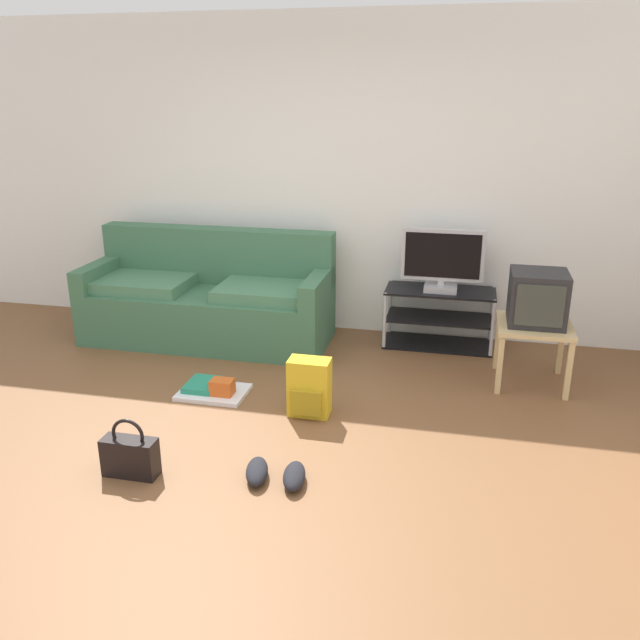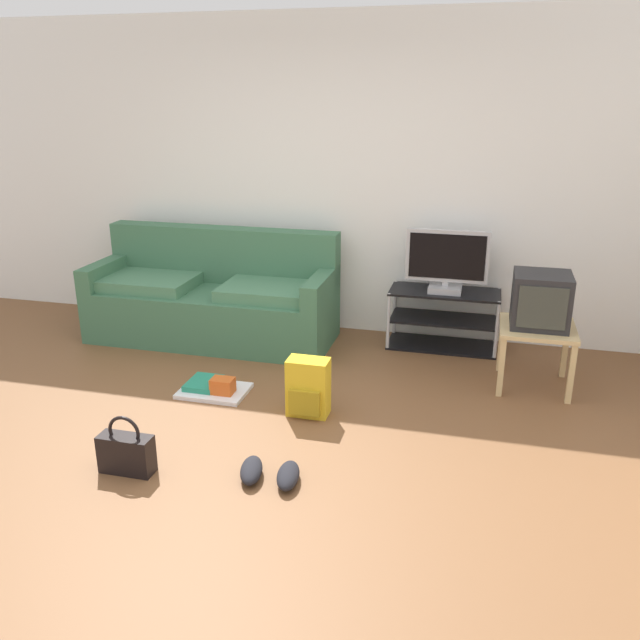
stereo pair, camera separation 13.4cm
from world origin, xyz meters
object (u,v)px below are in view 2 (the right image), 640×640
tv_stand (443,319)px  backpack (308,388)px  handbag (126,452)px  couch (214,299)px  side_table (537,336)px  sneakers_pair (270,473)px  floor_tray (213,388)px  crt_tv (541,300)px  flat_tv (447,262)px

tv_stand → backpack: bearing=-117.6°
handbag → couch: bearing=99.8°
side_table → tv_stand: bearing=138.0°
sneakers_pair → floor_tray: floor_tray is taller
floor_tray → crt_tv: bearing=17.8°
tv_stand → floor_tray: (-1.53, -1.34, -0.21)m
floor_tray → flat_tv: bearing=40.8°
side_table → handbag: 2.94m
crt_tv → handbag: size_ratio=1.12×
backpack → handbag: 1.25m
tv_stand → floor_tray: tv_stand is taller
floor_tray → side_table: bearing=17.4°
backpack → floor_tray: (-0.76, 0.14, -0.15)m
tv_stand → handbag: bearing=-123.2°
couch → crt_tv: couch is taller
floor_tray → tv_stand: bearing=41.3°
flat_tv → couch: bearing=-172.9°
couch → tv_stand: size_ratio=2.31×
crt_tv → sneakers_pair: crt_tv is taller
crt_tv → backpack: (-1.49, -0.86, -0.47)m
flat_tv → crt_tv: (0.71, -0.60, -0.09)m
tv_stand → handbag: (-1.59, -2.44, -0.12)m
handbag → sneakers_pair: bearing=8.3°
flat_tv → side_table: 1.01m
backpack → handbag: (-0.82, -0.95, -0.07)m
couch → flat_tv: size_ratio=3.14×
side_table → handbag: side_table is taller
flat_tv → handbag: flat_tv is taller
crt_tv → tv_stand: bearing=138.8°
couch → side_table: couch is taller
tv_stand → backpack: size_ratio=2.30×
couch → crt_tv: size_ratio=5.29×
couch → crt_tv: bearing=-7.6°
side_table → floor_tray: side_table is taller
sneakers_pair → crt_tv: bearing=48.7°
couch → handbag: (0.38, -2.17, -0.22)m
couch → crt_tv: (2.68, -0.36, 0.32)m
flat_tv → handbag: bearing=-123.4°
flat_tv → floor_tray: size_ratio=1.39×
handbag → flat_tv: bearing=56.6°
handbag → side_table: bearing=37.9°
backpack → floor_tray: 0.78m
handbag → backpack: bearing=49.2°
handbag → sneakers_pair: size_ratio=0.89×
crt_tv → handbag: bearing=-141.8°
tv_stand → sneakers_pair: size_ratio=2.30×
tv_stand → handbag: tv_stand is taller
couch → sneakers_pair: 2.39m
sneakers_pair → backpack: bearing=90.2°
tv_stand → side_table: (0.71, -0.64, 0.15)m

